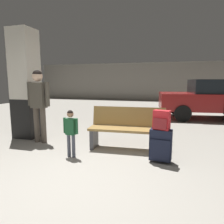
# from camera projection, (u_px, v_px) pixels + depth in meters

# --- Properties ---
(ground_plane) EXTENTS (18.00, 18.00, 0.10)m
(ground_plane) POSITION_uv_depth(u_px,v_px,m) (127.00, 127.00, 6.71)
(ground_plane) COLOR gray
(garage_back_wall) EXTENTS (18.00, 0.12, 2.80)m
(garage_back_wall) POSITION_uv_depth(u_px,v_px,m) (151.00, 82.00, 14.93)
(garage_back_wall) COLOR gray
(garage_back_wall) RESTS_ON ground_plane
(structural_pillar) EXTENTS (0.57, 0.57, 2.72)m
(structural_pillar) POSITION_uv_depth(u_px,v_px,m) (26.00, 85.00, 5.14)
(structural_pillar) COLOR black
(structural_pillar) RESTS_ON ground_plane
(bench) EXTENTS (1.63, 0.62, 0.89)m
(bench) POSITION_uv_depth(u_px,v_px,m) (127.00, 128.00, 4.33)
(bench) COLOR #9E7A42
(bench) RESTS_ON ground_plane
(suitcase) EXTENTS (0.40, 0.27, 0.60)m
(suitcase) POSITION_uv_depth(u_px,v_px,m) (161.00, 145.00, 3.60)
(suitcase) COLOR #191E33
(suitcase) RESTS_ON ground_plane
(backpack_bright) EXTENTS (0.31, 0.25, 0.34)m
(backpack_bright) POSITION_uv_depth(u_px,v_px,m) (161.00, 120.00, 3.53)
(backpack_bright) COLOR red
(backpack_bright) RESTS_ON suitcase
(child) EXTENTS (0.31, 0.19, 0.91)m
(child) POSITION_uv_depth(u_px,v_px,m) (71.00, 128.00, 3.83)
(child) COLOR #4C5160
(child) RESTS_ON ground_plane
(adult) EXTENTS (0.58, 0.24, 1.70)m
(adult) POSITION_uv_depth(u_px,v_px,m) (39.00, 99.00, 4.69)
(adult) COLOR brown
(adult) RESTS_ON ground_plane
(parked_car_near) EXTENTS (4.26, 2.13, 1.51)m
(parked_car_near) POSITION_uv_depth(u_px,v_px,m) (216.00, 98.00, 7.73)
(parked_car_near) COLOR maroon
(parked_car_near) RESTS_ON ground_plane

